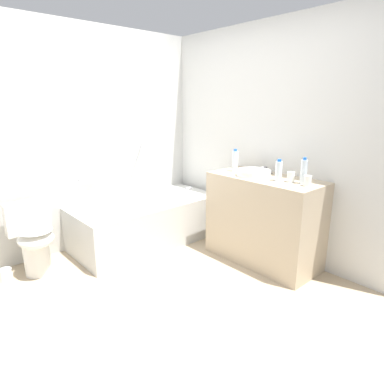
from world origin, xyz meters
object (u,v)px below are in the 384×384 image
Objects in this scene: bathtub at (146,220)px; water_bottle_0 at (279,171)px; water_bottle_2 at (304,172)px; drinking_glass_1 at (291,177)px; sink_faucet at (265,170)px; drinking_glass_0 at (308,181)px; water_bottle_1 at (235,161)px; toilet at (33,237)px; sink_basin at (253,173)px; toilet_paper_roll at (6,275)px.

bathtub is 1.66m from water_bottle_0.
drinking_glass_1 is at bearing 103.49° from water_bottle_2.
bathtub is 11.11× the size of sink_faucet.
drinking_glass_0 is at bearing -97.05° from drinking_glass_1.
drinking_glass_1 is (0.01, -0.67, -0.06)m from water_bottle_1.
sink_basin reaches higher than toilet.
water_bottle_2 is 2.10× the size of toilet_paper_roll.
water_bottle_2 is at bearing -76.51° from drinking_glass_1.
drinking_glass_1 is at bearing -111.48° from sink_faucet.
water_bottle_1 is (-0.17, 0.27, 0.08)m from sink_faucet.
sink_basin is 1.40× the size of water_bottle_2.
bathtub reaches higher than toilet.
water_bottle_2 reaches higher than toilet.
toilet is 2.50m from drinking_glass_1.
water_bottle_1 reaches higher than drinking_glass_1.
bathtub is 1.39m from sink_basin.
water_bottle_1 is 0.99× the size of water_bottle_2.
bathtub is 4.99× the size of sink_basin.
toilet_paper_roll is (-2.08, 1.50, -0.93)m from water_bottle_0.
water_bottle_2 reaches higher than sink_faucet.
water_bottle_2 is (1.87, -1.70, 0.65)m from toilet.
drinking_glass_0 is 0.98× the size of drinking_glass_1.
drinking_glass_1 is 2.80m from toilet_paper_roll.
toilet_paper_roll is (-1.50, 0.12, -0.22)m from bathtub.
sink_faucet is 0.61m from drinking_glass_0.
drinking_glass_1 is at bearing 51.31° from toilet.
toilet_paper_roll is at bearing -91.50° from toilet.
toilet is 0.41m from toilet_paper_roll.
toilet is 2.61m from water_bottle_2.
drinking_glass_0 is 0.19m from drinking_glass_1.
drinking_glass_1 reaches higher than toilet.
water_bottle_2 is (0.07, -0.51, 0.08)m from sink_basin.
sink_faucet is (2.00, -1.19, 0.57)m from toilet.
bathtub is 1.87m from water_bottle_2.
sink_basin is at bearing 90.18° from water_bottle_0.
drinking_glass_1 is (0.04, -0.11, -0.05)m from water_bottle_0.
bathtub is 1.74m from drinking_glass_1.
sink_basin is at bearing 95.68° from drinking_glass_1.
drinking_glass_0 is (-0.18, -0.58, 0.01)m from sink_faucet.
bathtub is at bearing 112.11° from water_bottle_2.
drinking_glass_1 is at bearing -88.90° from water_bottle_1.
drinking_glass_1 is at bearing -67.28° from bathtub.
drinking_glass_1 is (-0.03, 0.11, -0.06)m from water_bottle_2.
sink_basin is 2.56m from toilet_paper_roll.
toilet_paper_roll is (-2.28, 1.21, -0.87)m from sink_faucet.
water_bottle_0 is 2.11× the size of drinking_glass_1.
bathtub is at bearing 125.66° from sink_faucet.
sink_faucet is at bearing 56.05° from water_bottle_0.
sink_faucet is 2.72m from toilet_paper_roll.
sink_basin is at bearing 91.67° from drinking_glass_0.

